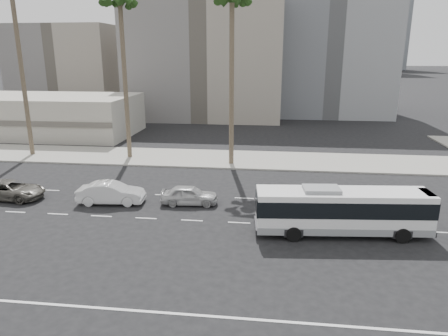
# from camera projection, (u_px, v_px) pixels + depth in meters

# --- Properties ---
(ground) EXTENTS (700.00, 700.00, 0.00)m
(ground) POSITION_uv_depth(u_px,v_px,m) (288.00, 225.00, 25.04)
(ground) COLOR black
(ground) RESTS_ON ground
(sidewalk_north) EXTENTS (120.00, 7.00, 0.15)m
(sidewalk_north) POSITION_uv_depth(u_px,v_px,m) (283.00, 161.00, 39.83)
(sidewalk_north) COLOR gray
(sidewalk_north) RESTS_ON ground
(commercial_low) EXTENTS (22.00, 12.16, 5.00)m
(commercial_low) POSITION_uv_depth(u_px,v_px,m) (49.00, 115.00, 52.62)
(commercial_low) COLOR #ABA698
(commercial_low) RESTS_ON ground
(midrise_beige_west) EXTENTS (24.00, 18.00, 18.00)m
(midrise_beige_west) POSITION_uv_depth(u_px,v_px,m) (208.00, 61.00, 66.96)
(midrise_beige_west) COLOR slate
(midrise_beige_west) RESTS_ON ground
(midrise_gray_center) EXTENTS (20.00, 20.00, 26.00)m
(midrise_gray_center) POSITION_uv_depth(u_px,v_px,m) (328.00, 37.00, 70.27)
(midrise_gray_center) COLOR slate
(midrise_gray_center) RESTS_ON ground
(midrise_beige_far) EXTENTS (18.00, 16.00, 15.00)m
(midrise_beige_far) POSITION_uv_depth(u_px,v_px,m) (74.00, 69.00, 75.11)
(midrise_beige_far) COLOR slate
(midrise_beige_far) RESTS_ON ground
(civic_tower) EXTENTS (42.00, 42.00, 129.00)m
(civic_tower) POSITION_uv_depth(u_px,v_px,m) (275.00, 6.00, 253.57)
(civic_tower) COLOR beige
(civic_tower) RESTS_ON ground
(highrise_right) EXTENTS (26.00, 26.00, 70.00)m
(highrise_right) POSITION_uv_depth(u_px,v_px,m) (358.00, 8.00, 230.14)
(highrise_right) COLOR #51565D
(highrise_right) RESTS_ON ground
(highrise_far) EXTENTS (22.00, 22.00, 60.00)m
(highrise_far) POSITION_uv_depth(u_px,v_px,m) (388.00, 21.00, 257.31)
(highrise_far) COLOR #51565D
(highrise_far) RESTS_ON ground
(city_bus) EXTENTS (10.10, 3.09, 2.86)m
(city_bus) POSITION_uv_depth(u_px,v_px,m) (342.00, 210.00, 23.46)
(city_bus) COLOR silver
(city_bus) RESTS_ON ground
(car_a) EXTENTS (1.89, 4.08, 1.35)m
(car_a) POSITION_uv_depth(u_px,v_px,m) (189.00, 195.00, 28.39)
(car_a) COLOR #B6B6B6
(car_a) RESTS_ON ground
(car_b) EXTENTS (2.04, 4.77, 1.53)m
(car_b) POSITION_uv_depth(u_px,v_px,m) (111.00, 193.00, 28.52)
(car_b) COLOR silver
(car_b) RESTS_ON ground
(car_c) EXTENTS (2.49, 4.95, 1.34)m
(car_c) POSITION_uv_depth(u_px,v_px,m) (11.00, 190.00, 29.44)
(car_c) COLOR #545149
(car_c) RESTS_ON ground
(palm_near) EXTENTS (4.77, 4.77, 16.08)m
(palm_near) POSITION_uv_depth(u_px,v_px,m) (232.00, 0.00, 34.69)
(palm_near) COLOR brown
(palm_near) RESTS_ON ground
(palm_mid) EXTENTS (5.30, 5.30, 16.38)m
(palm_mid) POSITION_uv_depth(u_px,v_px,m) (120.00, 2.00, 37.11)
(palm_mid) COLOR brown
(palm_mid) RESTS_ON ground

